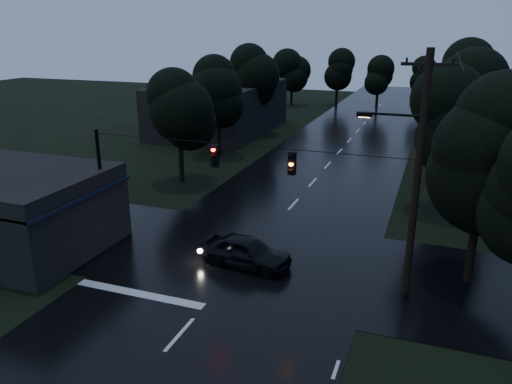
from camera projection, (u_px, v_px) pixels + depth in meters
The scene contains 15 objects.
main_road at pixel (328, 166), 40.50m from camera, with size 12.00×120.00×0.02m, color black.
cross_street at pixel (248, 256), 24.45m from camera, with size 60.00×9.00×0.02m, color black.
building_far_left at pixel (220, 108), 53.20m from camera, with size 10.00×16.00×5.00m, color black.
utility_pole_main at pixel (415, 173), 19.49m from camera, with size 3.50×0.30×10.00m.
utility_pole_far at pixel (441, 130), 34.78m from camera, with size 2.00×0.30×7.50m.
anchor_pole_left at pixel (102, 188), 25.07m from camera, with size 0.18×0.18×6.00m, color black.
span_signals at pixel (251, 159), 21.72m from camera, with size 15.00×0.37×1.12m.
tree_corner_near at pixel (487, 149), 20.19m from camera, with size 4.48×4.48×9.44m.
tree_left_a at pixel (179, 110), 34.66m from camera, with size 3.92×3.92×8.26m.
tree_left_b at pixel (218, 91), 41.87m from camera, with size 4.20×4.20×8.85m.
tree_left_c at pixel (253, 76), 50.86m from camera, with size 4.48×4.48×9.44m.
tree_right_a at pixel (456, 120), 28.66m from camera, with size 4.20×4.20×8.85m.
tree_right_b at pixel (464, 97), 35.47m from camera, with size 4.48×4.48×9.44m.
tree_right_c at pixel (469, 79), 44.07m from camera, with size 4.76×4.76×10.03m.
car at pixel (246, 251), 23.29m from camera, with size 1.73×4.30×1.46m, color black.
Camera 1 is at (8.01, -8.73, 10.69)m, focal length 35.00 mm.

